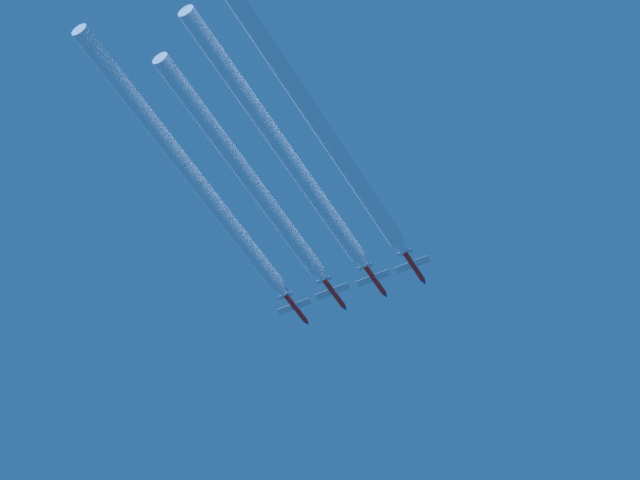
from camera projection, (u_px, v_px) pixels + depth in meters
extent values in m
cylinder|color=red|center=(295.00, 308.00, 308.70)|extent=(1.20, 10.35, 1.20)
cone|color=navy|center=(307.00, 323.00, 312.32)|extent=(1.14, 1.74, 1.14)
ellipsoid|color=black|center=(300.00, 312.00, 310.44)|extent=(0.66, 2.40, 0.54)
cube|color=silver|center=(294.00, 307.00, 308.33)|extent=(8.72, 2.07, 0.13)
cube|color=silver|center=(286.00, 295.00, 305.89)|extent=(3.70, 1.20, 0.13)
cube|color=navy|center=(286.00, 291.00, 307.07)|extent=(0.11, 1.42, 1.85)
cylinder|color=black|center=(284.00, 294.00, 305.44)|extent=(0.90, 0.65, 0.90)
cylinder|color=red|center=(333.00, 293.00, 304.47)|extent=(1.20, 10.35, 1.20)
cone|color=navy|center=(345.00, 308.00, 308.09)|extent=(1.14, 1.74, 1.14)
ellipsoid|color=black|center=(338.00, 297.00, 306.21)|extent=(0.66, 2.40, 0.54)
cube|color=silver|center=(332.00, 291.00, 304.10)|extent=(8.72, 2.07, 0.13)
cube|color=silver|center=(324.00, 280.00, 301.66)|extent=(3.70, 1.20, 0.13)
cube|color=navy|center=(324.00, 276.00, 302.84)|extent=(0.11, 1.42, 1.85)
cylinder|color=black|center=(323.00, 278.00, 301.21)|extent=(0.90, 0.65, 0.90)
cylinder|color=red|center=(374.00, 279.00, 301.70)|extent=(1.20, 10.35, 1.20)
cone|color=navy|center=(386.00, 295.00, 305.32)|extent=(1.14, 1.74, 1.14)
ellipsoid|color=black|center=(379.00, 284.00, 303.44)|extent=(0.66, 2.40, 0.54)
cube|color=silver|center=(373.00, 278.00, 301.33)|extent=(8.72, 2.07, 0.13)
cube|color=silver|center=(366.00, 267.00, 298.89)|extent=(3.70, 1.20, 0.13)
cube|color=navy|center=(366.00, 262.00, 300.06)|extent=(0.11, 1.42, 1.85)
cylinder|color=black|center=(364.00, 265.00, 298.44)|extent=(0.90, 0.65, 0.90)
cylinder|color=red|center=(413.00, 266.00, 298.22)|extent=(1.20, 10.35, 1.20)
cone|color=navy|center=(424.00, 282.00, 301.84)|extent=(1.14, 1.74, 1.14)
ellipsoid|color=black|center=(417.00, 270.00, 299.96)|extent=(0.66, 2.40, 0.54)
cube|color=silver|center=(412.00, 265.00, 297.85)|extent=(8.72, 2.07, 0.13)
cube|color=silver|center=(405.00, 253.00, 295.41)|extent=(3.70, 1.20, 0.13)
cube|color=navy|center=(405.00, 249.00, 296.59)|extent=(0.11, 1.42, 1.85)
cylinder|color=black|center=(403.00, 251.00, 294.96)|extent=(0.90, 0.65, 0.90)
cylinder|color=white|center=(207.00, 194.00, 284.25)|extent=(1.92, 70.77, 1.92)
cylinder|color=white|center=(187.00, 168.00, 279.17)|extent=(3.65, 81.39, 3.65)
cylinder|color=white|center=(260.00, 194.00, 283.47)|extent=(1.92, 59.24, 1.92)
cylinder|color=white|center=(244.00, 172.00, 279.22)|extent=(3.65, 68.13, 3.65)
cylinder|color=white|center=(297.00, 169.00, 278.75)|extent=(1.92, 65.75, 1.92)
cylinder|color=white|center=(279.00, 144.00, 274.03)|extent=(3.65, 75.61, 3.65)
cylinder|color=white|center=(331.00, 142.00, 273.34)|extent=(1.92, 72.21, 1.92)
cylinder|color=white|center=(312.00, 114.00, 268.16)|extent=(3.65, 83.04, 3.65)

